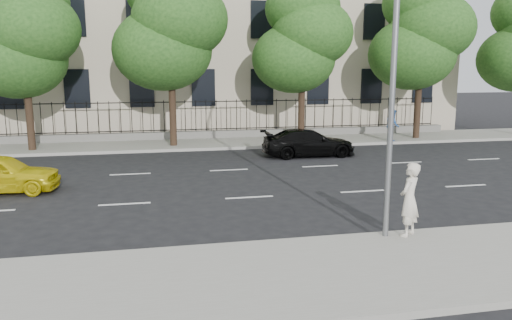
% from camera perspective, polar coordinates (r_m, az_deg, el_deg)
% --- Properties ---
extents(ground, '(120.00, 120.00, 0.00)m').
position_cam_1_polar(ground, '(14.18, 1.15, -6.86)').
color(ground, black).
rests_on(ground, ground).
extents(near_sidewalk, '(60.00, 4.00, 0.15)m').
position_cam_1_polar(near_sidewalk, '(10.54, 6.12, -12.87)').
color(near_sidewalk, gray).
rests_on(near_sidewalk, ground).
extents(far_sidewalk, '(60.00, 4.00, 0.15)m').
position_cam_1_polar(far_sidewalk, '(27.67, -5.31, 1.92)').
color(far_sidewalk, gray).
rests_on(far_sidewalk, ground).
extents(lane_markings, '(49.60, 4.62, 0.01)m').
position_cam_1_polar(lane_markings, '(18.68, -2.09, -2.53)').
color(lane_markings, silver).
rests_on(lane_markings, ground).
extents(iron_fence, '(30.00, 0.50, 2.20)m').
position_cam_1_polar(iron_fence, '(29.26, -5.70, 3.53)').
color(iron_fence, slate).
rests_on(iron_fence, far_sidewalk).
extents(street_light, '(0.25, 3.32, 8.05)m').
position_cam_1_polar(street_light, '(12.71, 14.54, 14.30)').
color(street_light, slate).
rests_on(street_light, near_sidewalk).
extents(tree_b, '(5.53, 5.12, 8.97)m').
position_cam_1_polar(tree_b, '(27.24, -24.97, 13.03)').
color(tree_b, '#382619').
rests_on(tree_b, far_sidewalk).
extents(tree_c, '(5.89, 5.50, 9.80)m').
position_cam_1_polar(tree_c, '(26.65, -9.73, 15.15)').
color(tree_c, '#382619').
rests_on(tree_c, far_sidewalk).
extents(tree_d, '(5.34, 4.94, 8.84)m').
position_cam_1_polar(tree_d, '(27.78, 5.33, 13.88)').
color(tree_d, '#382619').
rests_on(tree_d, far_sidewalk).
extents(tree_e, '(5.71, 5.31, 9.46)m').
position_cam_1_polar(tree_e, '(30.57, 18.37, 13.77)').
color(tree_e, '#382619').
rests_on(tree_e, far_sidewalk).
extents(black_sedan, '(4.49, 1.85, 1.30)m').
position_cam_1_polar(black_sedan, '(24.07, 6.04, 1.98)').
color(black_sedan, black).
rests_on(black_sedan, ground).
extents(woman_near, '(0.79, 0.76, 1.83)m').
position_cam_1_polar(woman_near, '(12.78, 17.12, -4.34)').
color(woman_near, silver).
rests_on(woman_near, near_sidewalk).
extents(pedestrian_far, '(0.87, 1.00, 1.76)m').
position_cam_1_polar(pedestrian_far, '(28.92, 15.33, 3.88)').
color(pedestrian_far, '#25519A').
rests_on(pedestrian_far, far_sidewalk).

